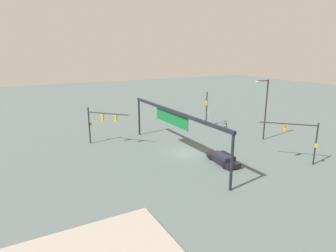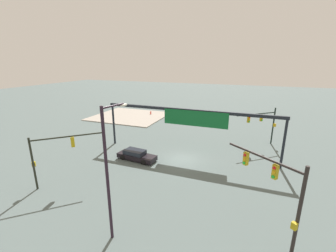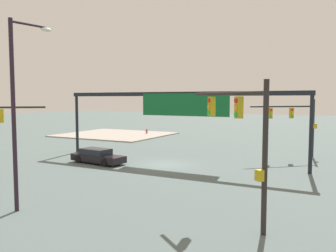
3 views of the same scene
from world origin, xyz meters
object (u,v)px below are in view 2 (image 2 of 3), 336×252
object	(u,v)px
traffic_signal_near_corner	(264,121)
traffic_signal_cross_street	(52,151)
streetlamp_curved_arm	(109,167)
fire_hydrant_on_curb	(151,113)
traffic_signal_opposite_side	(278,187)
sedan_car_approaching	(136,155)

from	to	relation	value
traffic_signal_near_corner	traffic_signal_cross_street	distance (m)	26.20
streetlamp_curved_arm	fire_hydrant_on_curb	bearing A→B (deg)	31.38
traffic_signal_cross_street	streetlamp_curved_arm	bearing A→B (deg)	-65.57
traffic_signal_opposite_side	fire_hydrant_on_curb	xyz separation A→B (m)	(23.10, -30.24, -3.65)
traffic_signal_near_corner	traffic_signal_cross_street	bearing A→B (deg)	3.88
traffic_signal_opposite_side	fire_hydrant_on_curb	world-z (taller)	traffic_signal_opposite_side
traffic_signal_cross_street	fire_hydrant_on_curb	bearing A→B (deg)	54.00
fire_hydrant_on_curb	traffic_signal_cross_street	bearing A→B (deg)	98.08
traffic_signal_cross_street	sedan_car_approaching	xyz separation A→B (m)	(-4.29, -7.90, -2.96)
traffic_signal_opposite_side	sedan_car_approaching	size ratio (longest dim) A/B	1.23
traffic_signal_opposite_side	sedan_car_approaching	world-z (taller)	traffic_signal_opposite_side
traffic_signal_near_corner	streetlamp_curved_arm	world-z (taller)	streetlamp_curved_arm
streetlamp_curved_arm	traffic_signal_opposite_side	bearing A→B (deg)	-62.21
sedan_car_approaching	fire_hydrant_on_curb	world-z (taller)	sedan_car_approaching
traffic_signal_cross_street	streetlamp_curved_arm	xyz separation A→B (m)	(-8.89, 3.50, 1.65)
traffic_signal_cross_street	streetlamp_curved_arm	distance (m)	9.69
traffic_signal_opposite_side	fire_hydrant_on_curb	bearing A→B (deg)	-14.37
streetlamp_curved_arm	traffic_signal_near_corner	bearing A→B (deg)	-13.54
traffic_signal_near_corner	traffic_signal_cross_street	xyz separation A→B (m)	(18.47, 18.58, -0.09)
streetlamp_curved_arm	fire_hydrant_on_curb	size ratio (longest dim) A/B	12.79
sedan_car_approaching	traffic_signal_cross_street	bearing A→B (deg)	-112.48
fire_hydrant_on_curb	streetlamp_curved_arm	bearing A→B (deg)	111.45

